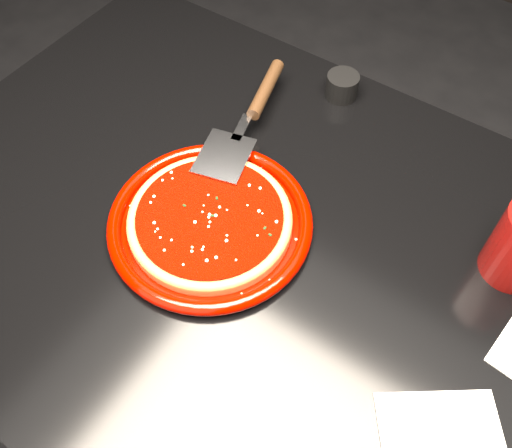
% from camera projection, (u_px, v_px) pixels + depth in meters
% --- Properties ---
extents(floor, '(4.00, 4.00, 0.01)m').
position_uv_depth(floor, '(267.00, 410.00, 1.43)').
color(floor, black).
rests_on(floor, ground).
extents(table, '(1.20, 0.80, 0.75)m').
position_uv_depth(table, '(270.00, 352.00, 1.12)').
color(table, black).
rests_on(table, floor).
extents(plate, '(0.38, 0.38, 0.02)m').
position_uv_depth(plate, '(210.00, 222.00, 0.83)').
color(plate, '#7A0500').
rests_on(plate, table).
extents(pizza_crust, '(0.31, 0.31, 0.01)m').
position_uv_depth(pizza_crust, '(210.00, 221.00, 0.82)').
color(pizza_crust, olive).
rests_on(pizza_crust, plate).
extents(pizza_crust_rim, '(0.31, 0.31, 0.02)m').
position_uv_depth(pizza_crust_rim, '(210.00, 219.00, 0.82)').
color(pizza_crust_rim, olive).
rests_on(pizza_crust_rim, plate).
extents(pizza_sauce, '(0.27, 0.27, 0.01)m').
position_uv_depth(pizza_sauce, '(210.00, 217.00, 0.82)').
color(pizza_sauce, '#720900').
rests_on(pizza_sauce, plate).
extents(parmesan_dusting, '(0.20, 0.20, 0.01)m').
position_uv_depth(parmesan_dusting, '(209.00, 214.00, 0.81)').
color(parmesan_dusting, beige).
rests_on(parmesan_dusting, plate).
extents(basil_flecks, '(0.19, 0.19, 0.00)m').
position_uv_depth(basil_flecks, '(209.00, 215.00, 0.81)').
color(basil_flecks, black).
rests_on(basil_flecks, plate).
extents(pizza_server, '(0.17, 0.33, 0.02)m').
position_uv_depth(pizza_server, '(248.00, 119.00, 0.91)').
color(pizza_server, '#B2B5BA').
rests_on(pizza_server, plate).
extents(ramekin, '(0.07, 0.07, 0.04)m').
position_uv_depth(ramekin, '(342.00, 86.00, 0.98)').
color(ramekin, black).
rests_on(ramekin, table).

